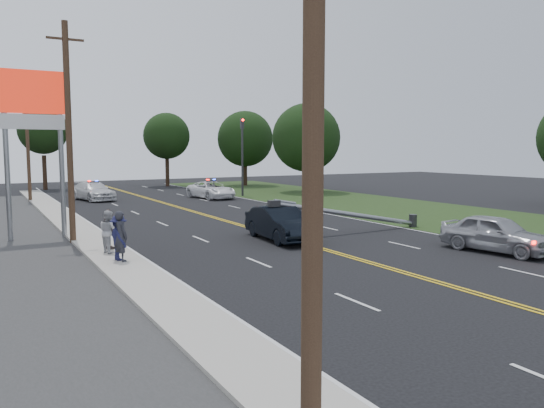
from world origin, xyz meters
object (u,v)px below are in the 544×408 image
utility_pole_far (27,139)px  bystander_c (119,238)px  traffic_signal (242,150)px  utility_pole_near (313,89)px  waiting_sedan (496,234)px  bystander_b (109,231)px  crashed_sedan (280,223)px  emergency_a (211,190)px  emergency_b (93,191)px  pylon_sign (33,113)px  fallen_streetlight (357,215)px  bystander_a (121,236)px  utility_pole_mid (69,132)px  bystander_d (109,229)px

utility_pole_far → bystander_c: bearing=-88.3°
traffic_signal → utility_pole_near: size_ratio=0.70×
waiting_sedan → bystander_b: bystander_b is taller
crashed_sedan → emergency_a: bearing=80.2°
bystander_b → emergency_b: bearing=-24.1°
traffic_signal → emergency_a: bearing=-167.3°
emergency_a → traffic_signal: bearing=5.3°
pylon_sign → emergency_a: pylon_sign is taller
fallen_streetlight → utility_pole_near: (-13.39, -16.00, 4.17)m
bystander_a → bystander_b: bearing=-19.4°
crashed_sedan → bystander_c: size_ratio=2.83×
utility_pole_mid → utility_pole_far: size_ratio=1.00×
crashed_sedan → bystander_b: bearing=-177.6°
traffic_signal → fallen_streetlight: size_ratio=0.75×
utility_pole_near → utility_pole_far: size_ratio=1.00×
emergency_a → bystander_c: bearing=-127.6°
crashed_sedan → bystander_d: (-7.75, 1.02, 0.16)m
bystander_b → bystander_a: bearing=166.0°
fallen_streetlight → bystander_a: size_ratio=4.90×
emergency_a → utility_pole_mid: bearing=-136.6°
waiting_sedan → emergency_a: (-1.13, 28.26, -0.05)m
fallen_streetlight → traffic_signal: bearing=79.4°
traffic_signal → emergency_a: (-3.43, -0.77, -3.47)m
crashed_sedan → bystander_c: (-7.90, -1.43, 0.18)m
traffic_signal → emergency_b: bearing=169.2°
crashed_sedan → waiting_sedan: crashed_sedan is taller
utility_pole_mid → crashed_sedan: size_ratio=2.04×
waiting_sedan → bystander_c: 15.40m
pylon_sign → utility_pole_far: 20.06m
waiting_sedan → bystander_d: bystander_d is taller
bystander_a → traffic_signal: bearing=-55.4°
utility_pole_mid → emergency_a: utility_pole_mid is taller
utility_pole_mid → emergency_b: 21.41m
traffic_signal → utility_pole_mid: utility_pole_mid is taller
utility_pole_mid → emergency_a: 22.66m
utility_pole_near → bystander_c: utility_pole_near is taller
utility_pole_mid → bystander_a: utility_pole_mid is taller
waiting_sedan → utility_pole_mid: bearing=134.1°
bystander_b → bystander_d: (0.16, 0.77, -0.02)m
waiting_sedan → bystander_d: 16.31m
emergency_a → emergency_b: emergency_b is taller
crashed_sedan → emergency_a: size_ratio=0.92×
pylon_sign → bystander_b: size_ratio=4.61×
emergency_a → bystander_a: size_ratio=2.77×
bystander_b → bystander_c: bystander_b is taller
fallen_streetlight → waiting_sedan: size_ratio=2.02×
traffic_signal → emergency_a: traffic_signal is taller
fallen_streetlight → emergency_b: 25.92m
traffic_signal → fallen_streetlight: traffic_signal is taller
utility_pole_far → waiting_sedan: (15.20, -33.04, -4.30)m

